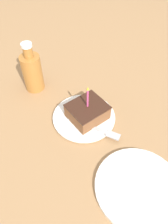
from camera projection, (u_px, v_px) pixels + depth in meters
ground_plane at (84, 122)px, 0.78m from camera, size 2.40×2.40×0.04m
plate at (84, 118)px, 0.75m from camera, size 0.22×0.22×0.01m
cake_slice at (87, 111)px, 0.73m from camera, size 0.11×0.12×0.14m
fork at (97, 129)px, 0.71m from camera, size 0.17×0.10×0.00m
bottle at (32, 71)px, 0.81m from camera, size 0.07×0.07×0.19m
side_plate at (139, 187)px, 0.59m from camera, size 0.24×0.24×0.01m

